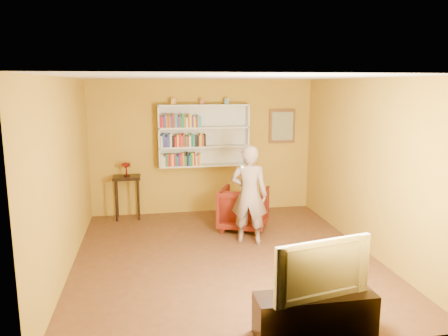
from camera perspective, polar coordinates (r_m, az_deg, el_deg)
The scene contains 16 objects.
room_shell at distance 6.51m, azimuth 0.08°, elevation -3.20°, with size 5.30×5.80×2.88m.
bookshelf at distance 8.76m, azimuth -2.70°, elevation 4.27°, with size 1.80×0.29×1.23m.
books_row_lower at distance 8.67m, azimuth -5.64°, elevation 1.07°, with size 0.78×0.19×0.27m.
books_row_middle at distance 8.62m, azimuth -5.43°, elevation 3.56°, with size 0.88×0.19×0.27m.
books_row_upper at distance 8.57m, azimuth -5.74°, elevation 6.07°, with size 0.80×0.18×0.26m.
ornament_left at distance 8.59m, azimuth -6.66°, elevation 8.62°, with size 0.09×0.09×0.12m, color #BE8636.
ornament_centre at distance 8.64m, azimuth -2.93°, elevation 8.63°, with size 0.07×0.07×0.10m, color brown.
ornament_right at distance 8.72m, azimuth 0.30°, elevation 8.71°, with size 0.08×0.08×0.12m, color slate.
framed_painting at distance 9.15m, azimuth 7.60°, elevation 5.45°, with size 0.55×0.05×0.70m.
console_table at distance 8.69m, azimuth -12.56°, elevation -1.99°, with size 0.52×0.40×0.85m.
ruby_lustre at distance 8.62m, azimuth -12.65°, elevation 0.23°, with size 0.17×0.17×0.27m.
armchair at distance 7.96m, azimuth 2.58°, elevation -5.31°, with size 0.82×0.84×0.77m, color #460A05.
person at distance 7.17m, azimuth 3.30°, elevation -3.49°, with size 0.60×0.39×1.65m, color #746055.
game_remote at distance 6.71m, azimuth 2.30°, elevation 0.23°, with size 0.04×0.15×0.04m, color silver.
tv_cabinet at distance 4.92m, azimuth 11.78°, elevation -18.22°, with size 1.27×0.38×0.45m, color black.
television at distance 4.68m, azimuth 12.04°, elevation -12.40°, with size 1.10×0.14×0.63m, color black.
Camera 1 is at (-1.11, -6.22, 2.60)m, focal length 35.00 mm.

